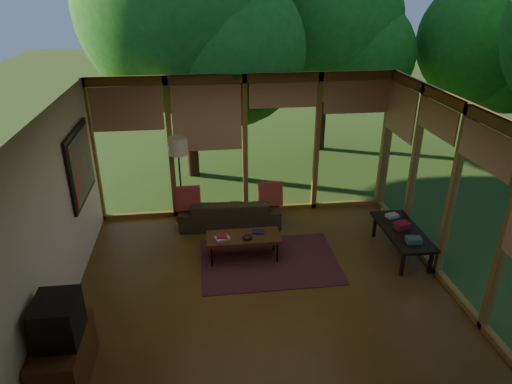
{
  "coord_description": "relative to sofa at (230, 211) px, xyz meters",
  "views": [
    {
      "loc": [
        -0.81,
        -5.56,
        4.16
      ],
      "look_at": [
        -0.02,
        0.7,
        1.24
      ],
      "focal_mm": 32.0,
      "sensor_mm": 36.0,
      "label": 1
    }
  ],
  "objects": [
    {
      "name": "floor",
      "position": [
        0.35,
        -2.0,
        -0.27
      ],
      "size": [
        5.5,
        5.5,
        0.0
      ],
      "primitive_type": "plane",
      "color": "brown",
      "rests_on": "ground"
    },
    {
      "name": "ceiling",
      "position": [
        0.35,
        -2.0,
        2.43
      ],
      "size": [
        5.5,
        5.5,
        0.0
      ],
      "primitive_type": "plane",
      "rotation": [
        3.14,
        0.0,
        0.0
      ],
      "color": "silver",
      "rests_on": "ground"
    },
    {
      "name": "wall_left",
      "position": [
        -2.4,
        -2.0,
        1.08
      ],
      "size": [
        0.04,
        5.0,
        2.7
      ],
      "primitive_type": "cube",
      "color": "beige",
      "rests_on": "ground"
    },
    {
      "name": "wall_front",
      "position": [
        0.35,
        -4.5,
        1.08
      ],
      "size": [
        5.5,
        0.04,
        2.7
      ],
      "primitive_type": "cube",
      "color": "beige",
      "rests_on": "ground"
    },
    {
      "name": "window_wall_back",
      "position": [
        0.35,
        0.5,
        1.08
      ],
      "size": [
        5.5,
        0.12,
        2.7
      ],
      "primitive_type": "cube",
      "color": "olive",
      "rests_on": "ground"
    },
    {
      "name": "window_wall_right",
      "position": [
        3.1,
        -2.0,
        1.08
      ],
      "size": [
        0.12,
        5.0,
        2.7
      ],
      "primitive_type": "cube",
      "color": "olive",
      "rests_on": "ground"
    },
    {
      "name": "exterior_lawn",
      "position": [
        8.35,
        6.0,
        -0.28
      ],
      "size": [
        40.0,
        40.0,
        0.0
      ],
      "primitive_type": "plane",
      "color": "#345620",
      "rests_on": "ground"
    },
    {
      "name": "tree_nw",
      "position": [
        -0.68,
        2.62,
        3.44
      ],
      "size": [
        4.4,
        4.4,
        5.91
      ],
      "color": "#392315",
      "rests_on": "ground"
    },
    {
      "name": "tree_ne",
      "position": [
        2.73,
        4.08,
        2.95
      ],
      "size": [
        3.79,
        3.79,
        5.12
      ],
      "color": "#392315",
      "rests_on": "ground"
    },
    {
      "name": "tree_far",
      "position": [
        6.48,
        3.34,
        2.56
      ],
      "size": [
        3.08,
        3.08,
        4.38
      ],
      "color": "#392315",
      "rests_on": "ground"
    },
    {
      "name": "rug",
      "position": [
        0.54,
        -1.36,
        -0.27
      ],
      "size": [
        2.22,
        1.57,
        0.01
      ],
      "primitive_type": "cube",
      "color": "maroon",
      "rests_on": "floor"
    },
    {
      "name": "sofa",
      "position": [
        0.0,
        0.0,
        0.0
      ],
      "size": [
        1.9,
        0.85,
        0.54
      ],
      "primitive_type": "imported",
      "rotation": [
        0.0,
        0.0,
        3.08
      ],
      "color": "#332E19",
      "rests_on": "floor"
    },
    {
      "name": "pillow_left",
      "position": [
        -0.75,
        -0.05,
        0.33
      ],
      "size": [
        0.43,
        0.23,
        0.46
      ],
      "primitive_type": "cube",
      "rotation": [
        -0.21,
        0.0,
        0.0
      ],
      "color": "maroon",
      "rests_on": "sofa"
    },
    {
      "name": "pillow_right",
      "position": [
        0.75,
        -0.05,
        0.33
      ],
      "size": [
        0.44,
        0.23,
        0.46
      ],
      "primitive_type": "cube",
      "rotation": [
        -0.21,
        0.0,
        0.0
      ],
      "color": "maroon",
      "rests_on": "sofa"
    },
    {
      "name": "ct_book_lower",
      "position": [
        -0.22,
        -1.25,
        0.17
      ],
      "size": [
        0.27,
        0.23,
        0.03
      ],
      "primitive_type": "cube",
      "rotation": [
        0.0,
        0.0,
        0.32
      ],
      "color": "#B0A7A0",
      "rests_on": "coffee_table"
    },
    {
      "name": "ct_book_upper",
      "position": [
        -0.22,
        -1.25,
        0.2
      ],
      "size": [
        0.17,
        0.13,
        0.03
      ],
      "primitive_type": "cube",
      "rotation": [
        0.0,
        0.0,
        -0.02
      ],
      "color": "maroon",
      "rests_on": "coffee_table"
    },
    {
      "name": "ct_book_side",
      "position": [
        0.38,
        -1.12,
        0.17
      ],
      "size": [
        0.22,
        0.18,
        0.03
      ],
      "primitive_type": "cube",
      "rotation": [
        0.0,
        0.0,
        -0.19
      ],
      "color": "black",
      "rests_on": "coffee_table"
    },
    {
      "name": "ct_bowl",
      "position": [
        0.18,
        -1.3,
        0.19
      ],
      "size": [
        0.16,
        0.16,
        0.07
      ],
      "primitive_type": "ellipsoid",
      "color": "black",
      "rests_on": "coffee_table"
    },
    {
      "name": "media_cabinet",
      "position": [
        -2.12,
        -3.45,
        0.03
      ],
      "size": [
        0.5,
        1.0,
        0.6
      ],
      "primitive_type": "cube",
      "color": "#522C16",
      "rests_on": "floor"
    },
    {
      "name": "television",
      "position": [
        -2.1,
        -3.45,
        0.58
      ],
      "size": [
        0.45,
        0.55,
        0.5
      ],
      "primitive_type": "cube",
      "color": "black",
      "rests_on": "media_cabinet"
    },
    {
      "name": "console_book_a",
      "position": [
        2.75,
        -1.78,
        0.23
      ],
      "size": [
        0.25,
        0.19,
        0.08
      ],
      "primitive_type": "cube",
      "rotation": [
        0.0,
        0.0,
        -0.12
      ],
      "color": "#386359",
      "rests_on": "side_console"
    },
    {
      "name": "console_book_b",
      "position": [
        2.75,
        -1.33,
        0.24
      ],
      "size": [
        0.27,
        0.22,
        0.11
      ],
      "primitive_type": "cube",
      "rotation": [
        0.0,
        0.0,
        0.23
      ],
      "color": "maroon",
      "rests_on": "side_console"
    },
    {
      "name": "console_book_c",
      "position": [
        2.75,
        -0.93,
        0.21
      ],
      "size": [
        0.23,
        0.19,
        0.05
      ],
      "primitive_type": "cube",
      "rotation": [
        0.0,
        0.0,
        0.27
      ],
      "color": "#B0A7A0",
      "rests_on": "side_console"
    },
    {
      "name": "floor_lamp",
      "position": [
        -0.88,
        0.25,
        1.13
      ],
      "size": [
        0.36,
        0.36,
        1.65
      ],
      "color": "black",
      "rests_on": "floor"
    },
    {
      "name": "coffee_table",
      "position": [
        0.13,
        -1.2,
        0.12
      ],
      "size": [
        1.2,
        0.5,
        0.43
      ],
      "color": "#522C16",
      "rests_on": "floor"
    },
    {
      "name": "side_console",
      "position": [
        2.75,
        -1.38,
        0.14
      ],
      "size": [
        0.6,
        1.4,
        0.46
      ],
      "color": "black",
      "rests_on": "floor"
    },
    {
      "name": "wall_painting",
      "position": [
        -2.37,
        -0.6,
        1.28
      ],
      "size": [
        0.06,
        1.35,
        1.15
      ],
      "color": "black",
      "rests_on": "wall_left"
    }
  ]
}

